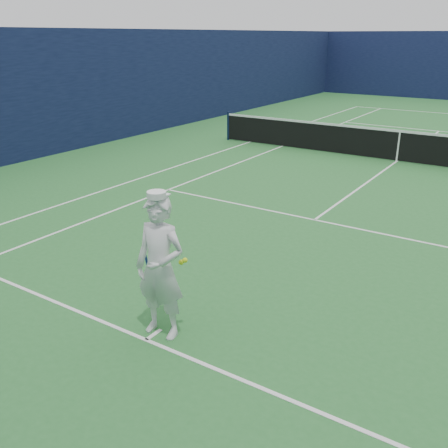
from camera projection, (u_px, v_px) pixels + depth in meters
name	position (u px, v px, depth m)	size (l,w,h in m)	color
ground	(396.00, 162.00, 15.89)	(80.00, 80.00, 0.00)	#296C2F
court_markings	(396.00, 162.00, 15.89)	(11.03, 23.83, 0.01)	white
windscreen_fence	(404.00, 97.00, 15.18)	(20.12, 36.12, 4.00)	#10163D
tennis_net	(399.00, 144.00, 15.69)	(12.88, 0.09, 1.07)	#141E4C
tennis_player	(160.00, 268.00, 6.44)	(0.83, 0.53, 2.01)	white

